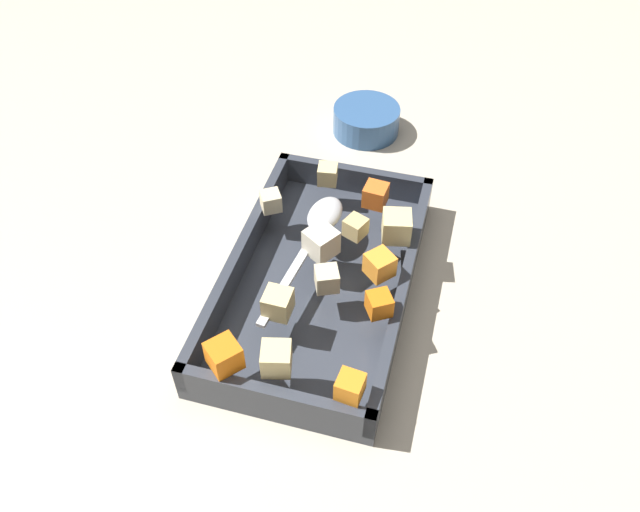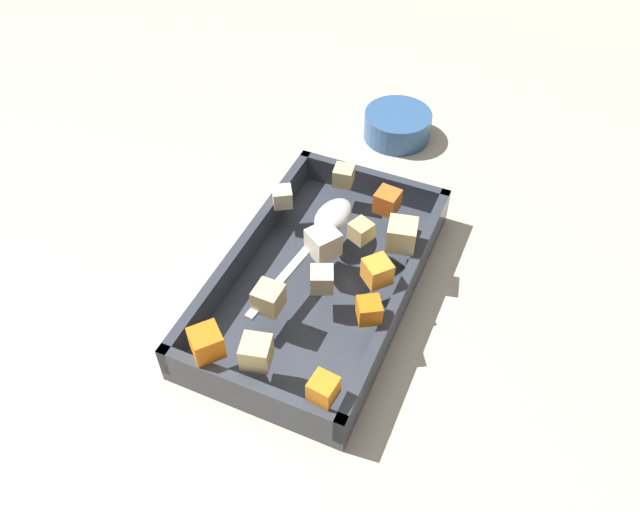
{
  "view_description": "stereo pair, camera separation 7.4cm",
  "coord_description": "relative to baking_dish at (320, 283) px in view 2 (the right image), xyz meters",
  "views": [
    {
      "loc": [
        0.51,
        0.12,
        0.61
      ],
      "look_at": [
        0.02,
        -0.02,
        0.06
      ],
      "focal_mm": 36.34,
      "sensor_mm": 36.0,
      "label": 1
    },
    {
      "loc": [
        0.48,
        0.19,
        0.61
      ],
      "look_at": [
        0.02,
        -0.02,
        0.06
      ],
      "focal_mm": 36.34,
      "sensor_mm": 36.0,
      "label": 2
    }
  ],
  "objects": [
    {
      "name": "potato_chunk_mid_right",
      "position": [
        0.08,
        -0.02,
        0.05
      ],
      "size": [
        0.03,
        0.03,
        0.03
      ],
      "primitive_type": "cube",
      "rotation": [
        0.0,
        0.0,
        1.55
      ],
      "color": "#E0CC89",
      "rests_on": "baking_dish"
    },
    {
      "name": "potato_chunk_far_right",
      "position": [
        0.03,
        0.01,
        0.05
      ],
      "size": [
        0.03,
        0.03,
        0.03
      ],
      "primitive_type": "cube",
      "rotation": [
        0.0,
        0.0,
        5.12
      ],
      "color": "beige",
      "rests_on": "baking_dish"
    },
    {
      "name": "ground_plane",
      "position": [
        -0.02,
        0.02,
        -0.02
      ],
      "size": [
        4.0,
        4.0,
        0.0
      ],
      "primitive_type": "plane",
      "color": "#BCB29E"
    },
    {
      "name": "small_prep_bowl",
      "position": [
        -0.33,
        -0.02,
        0.01
      ],
      "size": [
        0.1,
        0.1,
        0.04
      ],
      "primitive_type": "cylinder",
      "color": "#33598C",
      "rests_on": "ground_plane"
    },
    {
      "name": "carrot_chunk_heap_top",
      "position": [
        0.05,
        0.08,
        0.05
      ],
      "size": [
        0.03,
        0.03,
        0.02
      ],
      "primitive_type": "cube",
      "rotation": [
        0.0,
        0.0,
        0.55
      ],
      "color": "orange",
      "rests_on": "baking_dish"
    },
    {
      "name": "serving_spoon",
      "position": [
        -0.06,
        -0.01,
        0.05
      ],
      "size": [
        0.21,
        0.05,
        0.02
      ],
      "rotation": [
        0.0,
        0.0,
        6.15
      ],
      "color": "silver",
      "rests_on": "baking_dish"
    },
    {
      "name": "parsnip_chunk_corner_nw",
      "position": [
        -0.02,
        -0.0,
        0.05
      ],
      "size": [
        0.05,
        0.05,
        0.03
      ],
      "primitive_type": "cube",
      "rotation": [
        0.0,
        0.0,
        5.72
      ],
      "color": "silver",
      "rests_on": "baking_dish"
    },
    {
      "name": "baking_dish",
      "position": [
        0.0,
        0.0,
        0.0
      ],
      "size": [
        0.37,
        0.21,
        0.05
      ],
      "color": "#333842",
      "rests_on": "ground_plane"
    },
    {
      "name": "potato_chunk_front_center",
      "position": [
        -0.07,
        -0.08,
        0.05
      ],
      "size": [
        0.03,
        0.03,
        0.02
      ],
      "primitive_type": "cube",
      "rotation": [
        0.0,
        0.0,
        5.27
      ],
      "color": "beige",
      "rests_on": "baking_dish"
    },
    {
      "name": "carrot_chunk_under_handle",
      "position": [
        0.16,
        -0.06,
        0.05
      ],
      "size": [
        0.04,
        0.04,
        0.03
      ],
      "primitive_type": "cube",
      "rotation": [
        0.0,
        0.0,
        5.57
      ],
      "color": "orange",
      "rests_on": "baking_dish"
    },
    {
      "name": "potato_chunk_far_left",
      "position": [
        -0.06,
        0.03,
        0.05
      ],
      "size": [
        0.03,
        0.03,
        0.02
      ],
      "primitive_type": "cube",
      "rotation": [
        0.0,
        0.0,
        1.16
      ],
      "color": "tan",
      "rests_on": "baking_dish"
    },
    {
      "name": "carrot_chunk_corner_se",
      "position": [
        -0.12,
        0.04,
        0.05
      ],
      "size": [
        0.03,
        0.03,
        0.03
      ],
      "primitive_type": "cube",
      "rotation": [
        0.0,
        0.0,
        1.47
      ],
      "color": "orange",
      "rests_on": "baking_dish"
    },
    {
      "name": "potato_chunk_back_center",
      "position": [
        -0.14,
        -0.03,
        0.05
      ],
      "size": [
        0.03,
        0.03,
        0.02
      ],
      "primitive_type": "cube",
      "rotation": [
        0.0,
        0.0,
        4.86
      ],
      "color": "#E0CC89",
      "rests_on": "baking_dish"
    },
    {
      "name": "potato_chunk_near_spoon",
      "position": [
        0.15,
        -0.0,
        0.05
      ],
      "size": [
        0.04,
        0.04,
        0.03
      ],
      "primitive_type": "cube",
      "rotation": [
        0.0,
        0.0,
        3.38
      ],
      "color": "#E0CC89",
      "rests_on": "baking_dish"
    },
    {
      "name": "carrot_chunk_heap_side",
      "position": [
        0.16,
        0.07,
        0.05
      ],
      "size": [
        0.03,
        0.03,
        0.03
      ],
      "primitive_type": "cube",
      "rotation": [
        0.0,
        0.0,
        6.17
      ],
      "color": "orange",
      "rests_on": "baking_dish"
    },
    {
      "name": "carrot_chunk_center",
      "position": [
        -0.0,
        0.07,
        0.05
      ],
      "size": [
        0.04,
        0.04,
        0.03
      ],
      "primitive_type": "cube",
      "rotation": [
        0.0,
        0.0,
        4.0
      ],
      "color": "orange",
      "rests_on": "baking_dish"
    },
    {
      "name": "potato_chunk_mid_left",
      "position": [
        -0.06,
        0.08,
        0.05
      ],
      "size": [
        0.04,
        0.04,
        0.03
      ],
      "primitive_type": "cube",
      "rotation": [
        0.0,
        0.0,
        0.21
      ],
      "color": "#E0CC89",
      "rests_on": "baking_dish"
    }
  ]
}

